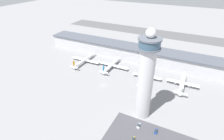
# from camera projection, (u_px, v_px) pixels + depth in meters

# --- Properties ---
(ground_plane) EXTENTS (1000.00, 1000.00, 0.00)m
(ground_plane) POSITION_uv_depth(u_px,v_px,m) (103.00, 86.00, 173.20)
(ground_plane) COLOR gray
(terminal_building) EXTENTS (231.63, 25.00, 17.37)m
(terminal_building) POSITION_uv_depth(u_px,v_px,m) (130.00, 52.00, 223.19)
(terminal_building) COLOR #B2B2B7
(terminal_building) RESTS_ON ground
(runway_strip) EXTENTS (347.44, 44.00, 0.01)m
(runway_strip) POSITION_uv_depth(u_px,v_px,m) (153.00, 33.00, 320.07)
(runway_strip) COLOR #515154
(runway_strip) RESTS_ON ground
(control_tower) EXTENTS (15.20, 15.20, 69.59)m
(control_tower) POSITION_uv_depth(u_px,v_px,m) (146.00, 77.00, 121.62)
(control_tower) COLOR #BCBCC1
(control_tower) RESTS_ON ground
(airplane_gate_alpha) EXTENTS (38.48, 43.84, 11.74)m
(airplane_gate_alpha) POSITION_uv_depth(u_px,v_px,m) (85.00, 60.00, 214.24)
(airplane_gate_alpha) COLOR white
(airplane_gate_alpha) RESTS_ON ground
(airplane_gate_bravo) EXTENTS (39.87, 39.86, 11.87)m
(airplane_gate_bravo) POSITION_uv_depth(u_px,v_px,m) (112.00, 65.00, 202.61)
(airplane_gate_bravo) COLOR white
(airplane_gate_bravo) RESTS_ON ground
(airplane_gate_charlie) EXTENTS (30.21, 42.53, 11.82)m
(airplane_gate_charlie) POSITION_uv_depth(u_px,v_px,m) (147.00, 76.00, 181.54)
(airplane_gate_charlie) COLOR silver
(airplane_gate_charlie) RESTS_ON ground
(airplane_gate_delta) EXTENTS (30.90, 38.64, 13.52)m
(airplane_gate_delta) POSITION_uv_depth(u_px,v_px,m) (182.00, 83.00, 169.86)
(airplane_gate_delta) COLOR white
(airplane_gate_delta) RESTS_ON ground
(service_truck_catering) EXTENTS (6.09, 4.42, 2.83)m
(service_truck_catering) POSITION_uv_depth(u_px,v_px,m) (109.00, 66.00, 207.22)
(service_truck_catering) COLOR black
(service_truck_catering) RESTS_ON ground
(service_truck_fuel) EXTENTS (7.68, 3.76, 2.55)m
(service_truck_fuel) POSITION_uv_depth(u_px,v_px,m) (146.00, 90.00, 165.89)
(service_truck_fuel) COLOR black
(service_truck_fuel) RESTS_ON ground
(car_navy_sedan) EXTENTS (2.06, 4.47, 1.52)m
(car_navy_sedan) POSITION_uv_depth(u_px,v_px,m) (133.00, 139.00, 117.40)
(car_navy_sedan) COLOR black
(car_navy_sedan) RESTS_ON ground
(car_maroon_suv) EXTENTS (1.96, 4.81, 1.59)m
(car_maroon_suv) POSITION_uv_depth(u_px,v_px,m) (139.00, 126.00, 127.62)
(car_maroon_suv) COLOR black
(car_maroon_suv) RESTS_ON ground
(car_grey_coupe) EXTENTS (2.04, 4.62, 1.51)m
(car_grey_coupe) POSITION_uv_depth(u_px,v_px,m) (156.00, 131.00, 123.24)
(car_grey_coupe) COLOR black
(car_grey_coupe) RESTS_ON ground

